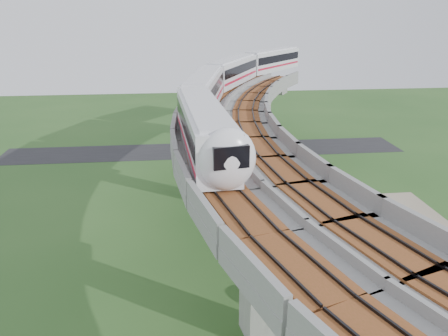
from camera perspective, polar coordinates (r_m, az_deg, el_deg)
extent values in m
plane|color=#2B5221|center=(39.30, 0.38, -10.92)|extent=(160.00, 160.00, 0.00)
cube|color=gray|center=(41.45, 20.68, -10.56)|extent=(18.00, 26.00, 0.04)
cube|color=#232326|center=(66.74, -2.55, 2.35)|extent=(60.00, 8.00, 0.03)
cube|color=#99968E|center=(68.47, 4.97, 6.38)|extent=(2.86, 2.93, 8.40)
cube|color=#99968E|center=(67.52, 5.10, 10.34)|extent=(7.21, 5.74, 1.20)
cube|color=#99968E|center=(46.99, 0.05, 0.08)|extent=(2.35, 2.51, 8.40)
cube|color=#99968E|center=(45.58, 0.05, 5.76)|extent=(7.31, 3.58, 1.20)
cube|color=#99968E|center=(28.48, 4.74, -14.22)|extent=(2.35, 2.51, 8.40)
cube|color=#99968E|center=(26.09, 5.04, -5.46)|extent=(7.31, 3.58, 1.20)
cube|color=gray|center=(61.73, 3.36, 10.43)|extent=(16.42, 20.91, 0.80)
cube|color=gray|center=(62.95, -0.45, 11.47)|extent=(8.66, 17.08, 1.00)
cube|color=gray|center=(60.51, 7.34, 10.97)|extent=(8.66, 17.08, 1.00)
cube|color=brown|center=(62.32, 1.39, 10.97)|extent=(10.68, 18.08, 0.12)
cube|color=black|center=(62.30, 1.39, 11.08)|extent=(9.69, 17.59, 0.12)
cube|color=brown|center=(61.07, 5.37, 10.71)|extent=(10.68, 18.08, 0.12)
cube|color=black|center=(61.05, 5.38, 10.82)|extent=(9.69, 17.59, 0.12)
cube|color=gray|center=(44.07, -0.04, 6.61)|extent=(11.77, 20.03, 0.80)
cube|color=gray|center=(44.28, -5.66, 7.77)|extent=(3.22, 18.71, 1.00)
cube|color=gray|center=(43.89, 5.62, 7.66)|extent=(3.22, 18.71, 1.00)
cube|color=brown|center=(44.12, -2.92, 7.21)|extent=(5.44, 19.05, 0.12)
cube|color=black|center=(44.10, -2.92, 7.36)|extent=(4.35, 18.88, 0.12)
cube|color=brown|center=(43.93, 2.85, 7.15)|extent=(5.44, 19.05, 0.12)
cube|color=black|center=(43.90, 2.85, 7.31)|extent=(4.35, 18.88, 0.12)
cube|color=gray|center=(26.81, 4.13, -2.38)|extent=(11.77, 20.03, 0.80)
cube|color=gray|center=(25.48, -5.01, -1.45)|extent=(3.22, 18.71, 1.00)
cube|color=gray|center=(28.12, 12.50, 0.22)|extent=(3.22, 18.71, 1.00)
cube|color=brown|center=(26.04, -0.43, -1.93)|extent=(5.44, 19.05, 0.12)
cube|color=black|center=(26.00, -0.43, -1.68)|extent=(4.35, 18.88, 0.12)
cube|color=brown|center=(27.40, 8.51, -1.02)|extent=(5.44, 19.05, 0.12)
cube|color=black|center=(27.36, 8.52, -0.79)|extent=(4.35, 18.88, 0.12)
cube|color=silver|center=(30.93, -2.66, 5.08)|extent=(3.58, 15.13, 3.20)
cube|color=silver|center=(30.54, -2.72, 8.17)|extent=(3.00, 14.35, 0.22)
cube|color=black|center=(30.82, -2.68, 5.89)|extent=(3.60, 14.54, 1.15)
cube|color=red|center=(31.14, -2.64, 3.75)|extent=(3.60, 14.54, 0.30)
cube|color=black|center=(31.34, -2.62, 2.50)|extent=(2.65, 12.84, 0.28)
cube|color=silver|center=(46.15, -2.61, 10.03)|extent=(5.51, 15.24, 3.20)
cube|color=silver|center=(45.89, -2.65, 12.12)|extent=(4.84, 14.40, 0.22)
cube|color=black|center=(46.07, -2.62, 10.58)|extent=(5.46, 14.66, 1.15)
cube|color=red|center=(46.28, -2.60, 9.12)|extent=(5.46, 14.66, 0.30)
cube|color=black|center=(46.42, -2.59, 8.26)|extent=(4.30, 12.88, 0.28)
cube|color=silver|center=(61.16, 1.12, 12.49)|extent=(8.87, 14.71, 3.20)
cube|color=silver|center=(60.96, 1.13, 14.07)|extent=(8.06, 13.80, 0.22)
cube|color=black|center=(61.10, 1.12, 12.91)|extent=(8.66, 14.19, 1.15)
cube|color=red|center=(61.26, 1.11, 11.79)|extent=(8.66, 14.19, 0.30)
cube|color=black|center=(61.37, 1.11, 11.14)|extent=(7.18, 12.33, 0.28)
cube|color=silver|center=(75.43, 6.33, 13.79)|extent=(11.66, 13.26, 3.20)
cube|color=silver|center=(75.27, 6.38, 15.08)|extent=(10.77, 12.34, 0.22)
cube|color=black|center=(75.38, 6.34, 14.13)|extent=(11.33, 12.84, 1.15)
cube|color=red|center=(75.51, 6.31, 13.22)|extent=(11.33, 12.84, 0.30)
cube|color=black|center=(75.59, 6.29, 12.69)|extent=(9.61, 11.02, 0.28)
ellipsoid|color=silver|center=(24.09, 0.44, 1.12)|extent=(3.59, 2.37, 3.64)
cylinder|color=#2D382D|center=(58.53, 10.20, 0.24)|extent=(0.08, 0.08, 1.50)
cube|color=#2D382D|center=(56.20, 9.98, -0.58)|extent=(1.69, 4.77, 1.40)
cylinder|color=#2D382D|center=(53.89, 9.88, -1.49)|extent=(0.08, 0.08, 1.50)
cube|color=#2D382D|center=(51.59, 9.89, -2.48)|extent=(1.23, 4.91, 1.40)
cylinder|color=#2D382D|center=(49.32, 10.05, -3.56)|extent=(0.08, 0.08, 1.50)
cube|color=#2D382D|center=(47.08, 10.36, -4.76)|extent=(0.75, 4.99, 1.40)
cylinder|color=#2D382D|center=(44.88, 10.86, -6.08)|extent=(0.08, 0.08, 1.50)
cube|color=#2D382D|center=(42.73, 11.57, -7.52)|extent=(0.27, 5.04, 1.40)
cylinder|color=#2D382D|center=(40.66, 12.52, -9.10)|extent=(0.08, 0.08, 1.50)
cube|color=#2D382D|center=(38.66, 13.75, -10.83)|extent=(0.27, 5.04, 1.40)
cylinder|color=#2D382D|center=(36.78, 15.31, -12.72)|extent=(0.08, 0.08, 1.50)
cube|color=#2D382D|center=(35.01, 17.23, -14.75)|extent=(0.75, 4.99, 1.40)
cylinder|color=#2D382D|center=(33.39, 19.57, -16.93)|extent=(0.08, 0.08, 1.50)
cube|color=#2D382D|center=(31.95, 22.38, -19.23)|extent=(1.23, 4.91, 1.40)
cylinder|color=#382314|center=(60.81, 8.93, 1.09)|extent=(0.18, 0.18, 1.53)
ellipsoid|color=#183611|center=(60.38, 9.00, 2.35)|extent=(2.14, 2.14, 1.82)
cylinder|color=#382314|center=(56.72, 7.84, -0.35)|extent=(0.18, 0.18, 1.36)
ellipsoid|color=#183611|center=(56.20, 7.92, 1.15)|extent=(2.95, 2.95, 2.51)
cylinder|color=#382314|center=(50.98, 7.62, -2.92)|extent=(0.18, 0.18, 1.01)
ellipsoid|color=#183611|center=(50.49, 7.69, -1.55)|extent=(2.70, 2.70, 2.30)
cylinder|color=#382314|center=(45.94, 8.21, -5.23)|extent=(0.18, 0.18, 1.57)
ellipsoid|color=#183611|center=(45.27, 8.32, -3.34)|extent=(2.86, 2.86, 2.43)
cylinder|color=#382314|center=(42.76, 9.28, -7.21)|extent=(0.18, 0.18, 1.68)
ellipsoid|color=#183611|center=(42.06, 9.40, -5.26)|extent=(2.54, 2.54, 2.16)
cylinder|color=#382314|center=(37.62, 10.94, -11.37)|extent=(0.18, 0.18, 1.68)
ellipsoid|color=#183611|center=(36.93, 11.08, -9.54)|extent=(1.80, 1.80, 1.53)
cylinder|color=#382314|center=(31.94, 15.43, -18.04)|extent=(0.18, 0.18, 1.76)
ellipsoid|color=#183611|center=(30.95, 15.73, -15.56)|extent=(2.69, 2.69, 2.29)
ellipsoid|color=#183611|center=(29.46, 20.78, -18.78)|extent=(2.45, 2.45, 2.08)
imported|color=silver|center=(37.48, 23.48, -13.15)|extent=(3.47, 4.28, 1.37)
imported|color=black|center=(42.52, 15.94, -8.22)|extent=(4.48, 2.73, 1.21)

